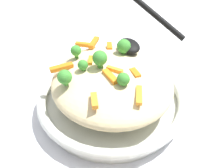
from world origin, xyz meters
name	(u,v)px	position (x,y,z in m)	size (l,w,h in m)	color
ground_plane	(112,106)	(0.00, 0.00, 0.00)	(2.40, 2.40, 0.00)	silver
serving_bowl	(112,99)	(0.00, 0.00, 0.02)	(0.29, 0.29, 0.04)	silver
pasta_mound	(112,81)	(0.00, 0.00, 0.07)	(0.24, 0.23, 0.07)	beige
carrot_piece_0	(135,73)	(0.03, 0.03, 0.10)	(0.03, 0.01, 0.01)	orange
carrot_piece_1	(109,46)	(-0.08, 0.03, 0.09)	(0.03, 0.01, 0.01)	orange
carrot_piece_2	(117,69)	(0.01, 0.00, 0.10)	(0.03, 0.01, 0.01)	orange
carrot_piece_3	(95,42)	(-0.10, 0.00, 0.09)	(0.04, 0.01, 0.01)	orange
carrot_piece_4	(62,67)	(-0.04, -0.08, 0.09)	(0.04, 0.01, 0.01)	orange
carrot_piece_5	(94,100)	(0.07, -0.06, 0.09)	(0.03, 0.01, 0.01)	orange
carrot_piece_6	(90,61)	(-0.03, -0.03, 0.10)	(0.02, 0.01, 0.01)	orange
carrot_piece_7	(139,95)	(0.08, 0.01, 0.09)	(0.04, 0.01, 0.01)	orange
carrot_piece_8	(110,76)	(0.03, -0.01, 0.10)	(0.04, 0.01, 0.01)	orange
carrot_piece_9	(85,45)	(-0.10, -0.02, 0.09)	(0.04, 0.01, 0.01)	orange
broccoli_floret_0	(76,51)	(-0.07, -0.05, 0.11)	(0.02, 0.02, 0.03)	#377928
broccoli_floret_1	(65,77)	(0.01, -0.09, 0.11)	(0.02, 0.02, 0.03)	#377928
broccoli_floret_2	(124,79)	(0.05, 0.00, 0.11)	(0.02, 0.02, 0.02)	#377928
broccoli_floret_3	(100,58)	(-0.01, -0.02, 0.12)	(0.03, 0.03, 0.03)	#377928
broccoli_floret_4	(124,46)	(-0.04, 0.04, 0.11)	(0.03, 0.03, 0.03)	#377928
broccoli_floret_5	(83,65)	(-0.01, -0.05, 0.11)	(0.02, 0.02, 0.02)	#377928
serving_spoon	(137,31)	(-0.07, 0.08, 0.12)	(0.15, 0.14, 0.10)	black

